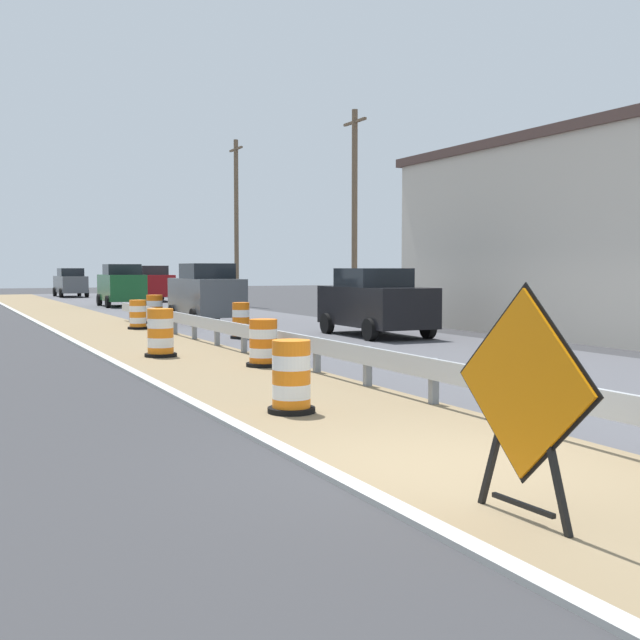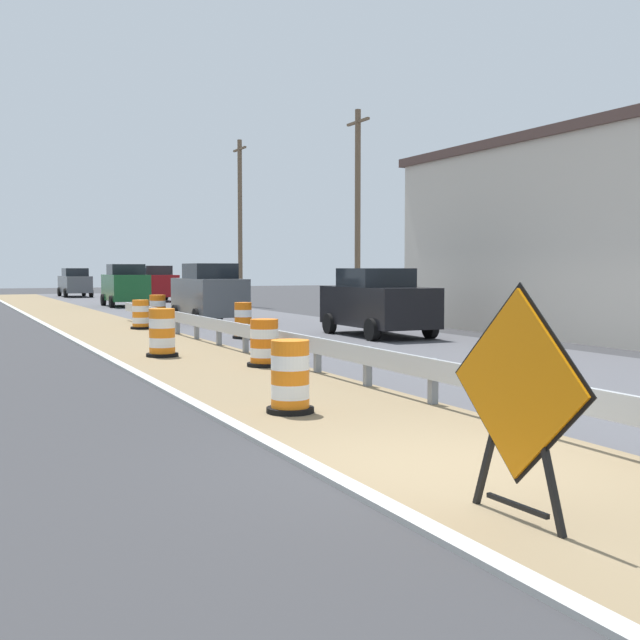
% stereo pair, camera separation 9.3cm
% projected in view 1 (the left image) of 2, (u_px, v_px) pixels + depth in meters
% --- Properties ---
extents(ground_plane, '(160.00, 160.00, 0.00)m').
position_uv_depth(ground_plane, '(448.00, 466.00, 8.54)').
color(ground_plane, '#333335').
extents(median_dirt_strip, '(3.40, 120.00, 0.01)m').
position_uv_depth(median_dirt_strip, '(487.00, 461.00, 8.76)').
color(median_dirt_strip, '#7F6B4C').
rests_on(median_dirt_strip, ground).
extents(curb_near_edge, '(0.20, 120.00, 0.11)m').
position_uv_depth(curb_near_edge, '(337.00, 480.00, 7.98)').
color(curb_near_edge, '#ADADA8').
rests_on(curb_near_edge, ground).
extents(guardrail_median, '(0.18, 43.76, 0.71)m').
position_uv_depth(guardrail_median, '(430.00, 370.00, 12.37)').
color(guardrail_median, '#ADB2B7').
rests_on(guardrail_median, ground).
extents(warning_sign_diamond, '(0.13, 1.66, 1.97)m').
position_uv_depth(warning_sign_diamond, '(523.00, 393.00, 6.66)').
color(warning_sign_diamond, black).
rests_on(warning_sign_diamond, ground).
extents(traffic_barrel_nearest, '(0.69, 0.69, 1.04)m').
position_uv_depth(traffic_barrel_nearest, '(291.00, 380.00, 11.65)').
color(traffic_barrel_nearest, orange).
rests_on(traffic_barrel_nearest, ground).
extents(traffic_barrel_close, '(0.73, 0.73, 1.00)m').
position_uv_depth(traffic_barrel_close, '(263.00, 345.00, 17.13)').
color(traffic_barrel_close, orange).
rests_on(traffic_barrel_close, ground).
extents(traffic_barrel_mid, '(0.75, 0.75, 1.12)m').
position_uv_depth(traffic_barrel_mid, '(161.00, 335.00, 19.00)').
color(traffic_barrel_mid, orange).
rests_on(traffic_barrel_mid, ground).
extents(traffic_barrel_far, '(0.63, 0.63, 1.06)m').
position_uv_depth(traffic_barrel_far, '(241.00, 322.00, 23.86)').
color(traffic_barrel_far, orange).
rests_on(traffic_barrel_far, ground).
extents(traffic_barrel_farther, '(0.69, 0.69, 0.99)m').
position_uv_depth(traffic_barrel_farther, '(138.00, 316.00, 27.54)').
color(traffic_barrel_farther, orange).
rests_on(traffic_barrel_farther, ground).
extents(traffic_barrel_farthest, '(0.74, 0.74, 1.06)m').
position_uv_depth(traffic_barrel_farthest, '(155.00, 311.00, 30.37)').
color(traffic_barrel_farthest, orange).
rests_on(traffic_barrel_farthest, ground).
extents(car_lead_near_lane, '(1.95, 4.79, 2.03)m').
position_uv_depth(car_lead_near_lane, '(70.00, 282.00, 58.01)').
color(car_lead_near_lane, '#4C5156').
rests_on(car_lead_near_lane, ground).
extents(car_trailing_near_lane, '(2.20, 4.35, 2.06)m').
position_uv_depth(car_trailing_near_lane, '(375.00, 302.00, 24.75)').
color(car_trailing_near_lane, black).
rests_on(car_trailing_near_lane, ground).
extents(car_lead_far_lane, '(2.04, 4.70, 2.23)m').
position_uv_depth(car_lead_far_lane, '(206.00, 293.00, 30.46)').
color(car_lead_far_lane, '#4C5156').
rests_on(car_lead_far_lane, ground).
extents(car_mid_far_lane, '(2.07, 4.37, 2.19)m').
position_uv_depth(car_mid_far_lane, '(152.00, 283.00, 50.40)').
color(car_mid_far_lane, maroon).
rests_on(car_mid_far_lane, ground).
extents(car_trailing_far_lane, '(2.20, 4.11, 2.26)m').
position_uv_depth(car_trailing_far_lane, '(122.00, 285.00, 43.53)').
color(car_trailing_far_lane, '#195128').
rests_on(car_trailing_far_lane, ground).
extents(roadside_shop_near, '(6.25, 13.70, 6.08)m').
position_uv_depth(roadside_shop_near, '(593.00, 237.00, 25.62)').
color(roadside_shop_near, beige).
rests_on(roadside_shop_near, ground).
extents(utility_pole_mid, '(0.24, 1.80, 8.53)m').
position_uv_depth(utility_pole_mid, '(355.00, 211.00, 33.56)').
color(utility_pole_mid, brown).
rests_on(utility_pole_mid, ground).
extents(utility_pole_far, '(0.24, 1.80, 8.94)m').
position_uv_depth(utility_pole_far, '(236.00, 220.00, 44.10)').
color(utility_pole_far, brown).
rests_on(utility_pole_far, ground).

